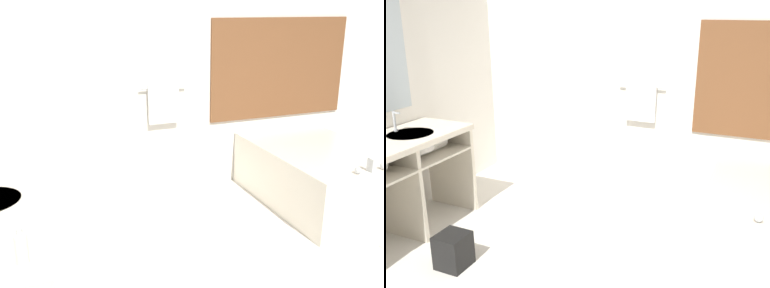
{
  "view_description": "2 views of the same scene",
  "coord_description": "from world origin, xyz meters",
  "views": [
    {
      "loc": [
        -1.61,
        -1.94,
        1.92
      ],
      "look_at": [
        -0.42,
        1.05,
        0.89
      ],
      "focal_mm": 40.0,
      "sensor_mm": 36.0,
      "label": 1
    },
    {
      "loc": [
        0.9,
        -2.13,
        1.94
      ],
      "look_at": [
        -0.53,
        1.05,
        0.82
      ],
      "focal_mm": 40.0,
      "sensor_mm": 36.0,
      "label": 2
    }
  ],
  "objects": [
    {
      "name": "waste_bin",
      "position": [
        -1.17,
        0.12,
        0.14
      ],
      "size": [
        0.23,
        0.23,
        0.28
      ],
      "color": "black",
      "rests_on": "ground_plane"
    },
    {
      "name": "wall_back_with_blinds",
      "position": [
        0.04,
        2.23,
        1.35
      ],
      "size": [
        7.4,
        0.13,
        2.7
      ],
      "color": "white",
      "rests_on": "ground_plane"
    },
    {
      "name": "sink_faucet",
      "position": [
        -2.05,
        0.51,
        0.98
      ],
      "size": [
        0.09,
        0.04,
        0.18
      ],
      "color": "silver",
      "rests_on": "vanity_counter"
    },
    {
      "name": "vanity_counter",
      "position": [
        -1.88,
        0.33,
        0.66
      ],
      "size": [
        0.61,
        1.4,
        0.89
      ],
      "color": "beige",
      "rests_on": "ground_plane"
    }
  ]
}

